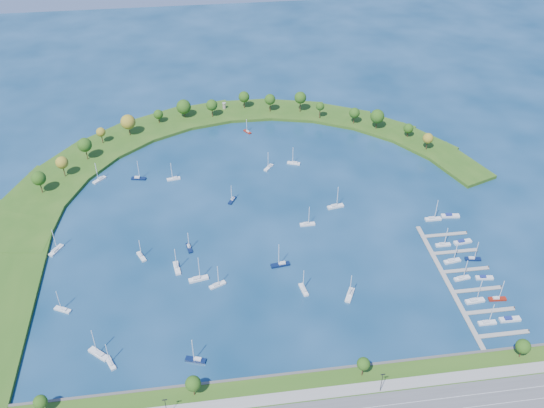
{
  "coord_description": "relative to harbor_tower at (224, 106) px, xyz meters",
  "views": [
    {
      "loc": [
        -29.23,
        -244.21,
        192.27
      ],
      "look_at": [
        5.0,
        5.0,
        4.0
      ],
      "focal_mm": 38.81,
      "sensor_mm": 36.0,
      "label": 1
    }
  ],
  "objects": [
    {
      "name": "docked_boat_8",
      "position": [
        97.85,
        -156.83,
        -3.37
      ],
      "size": [
        7.61,
        2.18,
        11.16
      ],
      "rotation": [
        0.0,
        0.0,
        -0.01
      ],
      "color": "silver",
      "rests_on": "ground"
    },
    {
      "name": "moored_boat_3",
      "position": [
        -50.95,
        -145.18,
        -3.36
      ],
      "size": [
        5.26,
        7.95,
        11.41
      ],
      "rotation": [
        0.0,
        0.0,
        5.15
      ],
      "color": "silver",
      "rests_on": "ground"
    },
    {
      "name": "docked_boat_2",
      "position": [
        97.83,
        -195.55,
        -3.32
      ],
      "size": [
        8.95,
        3.09,
        12.94
      ],
      "rotation": [
        0.0,
        0.0,
        0.07
      ],
      "color": "silver",
      "rests_on": "ground"
    },
    {
      "name": "moored_boat_1",
      "position": [
        -3.22,
        -105.16,
        -3.38
      ],
      "size": [
        5.28,
        7.24,
        10.55
      ],
      "rotation": [
        0.0,
        0.0,
        4.2
      ],
      "color": "#091639",
      "rests_on": "ground"
    },
    {
      "name": "moored_boat_16",
      "position": [
        -23.98,
        -164.77,
        -3.3
      ],
      "size": [
        9.56,
        4.34,
        13.58
      ],
      "rotation": [
        0.0,
        0.0,
        0.2
      ],
      "color": "silver",
      "rests_on": "ground"
    },
    {
      "name": "docked_boat_0",
      "position": [
        97.85,
        -208.45,
        -3.36
      ],
      "size": [
        7.9,
        2.26,
        11.59
      ],
      "rotation": [
        0.0,
        0.0,
        -0.01
      ],
      "color": "silver",
      "rests_on": "ground"
    },
    {
      "name": "docked_boat_4",
      "position": [
        97.85,
        -180.9,
        -3.36
      ],
      "size": [
        7.96,
        3.18,
        11.38
      ],
      "rotation": [
        0.0,
        0.0,
        0.13
      ],
      "color": "silver",
      "rests_on": "ground"
    },
    {
      "name": "docked_boat_5",
      "position": [
        108.3,
        -181.96,
        -3.64
      ],
      "size": [
        8.37,
        3.31,
        1.66
      ],
      "rotation": [
        0.0,
        0.0,
        -0.13
      ],
      "color": "silver",
      "rests_on": "ground"
    },
    {
      "name": "dock_system",
      "position": [
        97.62,
        -182.16,
        -3.9
      ],
      "size": [
        24.28,
        82.0,
        1.6
      ],
      "color": "gray",
      "rests_on": "ground"
    },
    {
      "name": "ground",
      "position": [
        12.32,
        -121.16,
        -4.25
      ],
      "size": [
        700.0,
        700.0,
        0.0
      ],
      "primitive_type": "plane",
      "color": "#072842",
      "rests_on": "ground"
    },
    {
      "name": "docked_boat_6",
      "position": [
        97.84,
        -168.91,
        -3.34
      ],
      "size": [
        8.57,
        3.52,
        12.23
      ],
      "rotation": [
        0.0,
        0.0,
        0.15
      ],
      "color": "silver",
      "rests_on": "ground"
    },
    {
      "name": "moored_boat_0",
      "position": [
        -77.52,
        -74.93,
        -3.33
      ],
      "size": [
        7.58,
        7.75,
        12.45
      ],
      "rotation": [
        0.0,
        0.0,
        3.95
      ],
      "color": "silver",
      "rests_on": "ground"
    },
    {
      "name": "docked_boat_9",
      "position": [
        108.29,
        -156.17,
        -3.56
      ],
      "size": [
        9.42,
        3.64,
        1.87
      ],
      "rotation": [
        0.0,
        0.0,
        0.12
      ],
      "color": "silver",
      "rests_on": "ground"
    },
    {
      "name": "breakwater",
      "position": [
        -34.0,
        -72.44,
        -3.26
      ],
      "size": [
        286.74,
        247.64,
        2.0
      ],
      "color": "#285115",
      "rests_on": "ground"
    },
    {
      "name": "breakwater_trees",
      "position": [
        -4.44,
        -32.49,
        6.53
      ],
      "size": [
        233.95,
        92.56,
        14.59
      ],
      "color": "#382314",
      "rests_on": "breakwater"
    },
    {
      "name": "moored_boat_12",
      "position": [
        23.34,
        -178.28,
        -3.35
      ],
      "size": [
        3.58,
        8.28,
        11.78
      ],
      "rotation": [
        0.0,
        0.0,
        1.74
      ],
      "color": "silver",
      "rests_on": "ground"
    },
    {
      "name": "moored_boat_11",
      "position": [
        12.78,
        -31.2,
        -3.41
      ],
      "size": [
        5.06,
        6.26,
        9.36
      ],
      "rotation": [
        0.0,
        0.0,
        2.17
      ],
      "color": "maroon",
      "rests_on": "ground"
    },
    {
      "name": "moored_boat_7",
      "position": [
        -65.63,
        -202.97,
        -3.27
      ],
      "size": [
        9.08,
        8.49,
        14.29
      ],
      "rotation": [
        0.0,
        0.0,
        2.42
      ],
      "color": "silver",
      "rests_on": "ground"
    },
    {
      "name": "moored_boat_6",
      "position": [
        -15.44,
        -169.84,
        -3.36
      ],
      "size": [
        8.16,
        5.26,
        11.67
      ],
      "rotation": [
        0.0,
        0.0,
        0.42
      ],
      "color": "silver",
      "rests_on": "ground"
    },
    {
      "name": "moored_boat_20",
      "position": [
        43.48,
        -184.28,
        -3.31
      ],
      "size": [
        6.37,
        9.14,
        13.22
      ],
      "rotation": [
        0.0,
        0.0,
        4.23
      ],
      "color": "silver",
      "rests_on": "ground"
    },
    {
      "name": "moored_boat_17",
      "position": [
        -35.1,
        -79.65,
        -3.36
      ],
      "size": [
        7.94,
        3.24,
        11.33
      ],
      "rotation": [
        0.0,
        0.0,
        3.29
      ],
      "color": "silver",
      "rests_on": "ground"
    },
    {
      "name": "moored_boat_21",
      "position": [
        15.31,
        -160.23,
        -3.3
      ],
      "size": [
        9.34,
        3.58,
        13.39
      ],
      "rotation": [
        0.0,
        0.0,
        3.26
      ],
      "color": "#091639",
      "rests_on": "ground"
    },
    {
      "name": "moored_boat_10",
      "position": [
        -55.25,
        -76.55,
        -3.34
      ],
      "size": [
        8.68,
        3.97,
        12.32
      ],
      "rotation": [
        0.0,
        0.0,
        6.08
      ],
      "color": "#091639",
      "rests_on": "ground"
    },
    {
      "name": "docked_boat_10",
      "position": [
        100.23,
        -136.21,
        -3.33
      ],
      "size": [
        8.65,
        2.53,
        12.67
      ],
      "rotation": [
        0.0,
        0.0,
        -0.01
      ],
      "color": "silver",
      "rests_on": "ground"
    },
    {
      "name": "moored_boat_15",
      "position": [
        -60.6,
        -208.12,
        -3.37
      ],
      "size": [
        5.23,
        7.71,
        11.1
      ],
      "rotation": [
        0.0,
        0.0,
        2.03
      ],
      "color": "silver",
      "rests_on": "ground"
    },
    {
      "name": "docked_boat_1",
      "position": [
        108.29,
        -208.0,
        -3.56
      ],
      "size": [
        9.27,
        2.81,
        1.88
      ],
      "rotation": [
        0.0,
        0.0,
        -0.02
      ],
      "color": "silver",
      "rests_on": "ground"
    },
    {
      "name": "docked_boat_3",
      "position": [
        108.35,
        -195.7,
        -3.36
      ],
      "size": [
        8.05,
        2.82,
        11.62
      ],
      "rotation": [
        0.0,
        0.0,
        -0.08
      ],
      "color": "maroon",
      "rests_on": "ground"
    },
    {
      "name": "moored_boat_19",
      "position": [
        -33.85,
        -155.83,
        -3.31
      ],
      "size": [
        3.86,
        9.26,
        13.2
      ],
      "rotation": [
        0.0,
        0.0,
        4.87
      ],
      "color": "silver",
      "rests_on": "ground"
    },
    {
      "name": "moored_boat_18",
      "position": [
        -83.73,
        -175.89,
        -3.36
      ],
      "size": [
        7.97,
        5.55,
        11.52
      ],
      "rotation": [
        0.0,
        0.0,
        2.66
      ],
      "color": "silver",
      "rests_on": "ground"
    },
    {
      "name": "moored_boat_9",
      "position": [
        51.66,
        -118.54,
        -3.31
      ],
      "size": [
        9.33,
        4.06,
        13.27
      ],
      "rotation": [
        0.0,
        0.0,
        6.46
      ],
      "color": "silver",
      "rests_on": "ground"
    },
    {
      "name": "harbor_tower",
      "position": [
        0.0,
        0.0,
        0.0
      ],
      "size": [
        2.6,
        2.6,
        4.4
      ],
      "color": "gray",
      "rests_on": "breakwater"
    },
    {
      "name": "moored_boat_4",
      "position": [
        20.98,
        -75.32,
        -3.36
      ],
      "size": [
        6.58,
        7.38,
        11.39
      ],
      "rotation": [
        0.0,
        0.0,
        4.03
      ],
      "color": "silver",
      "rests_on": "ground"
    },
    {
      "name": "docked_boat_7",
      "position": [
        108.35,
        -168.82,
        -3.37
      ],
      "size": [
        7.89,
        3.4,
        11.23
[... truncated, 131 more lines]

